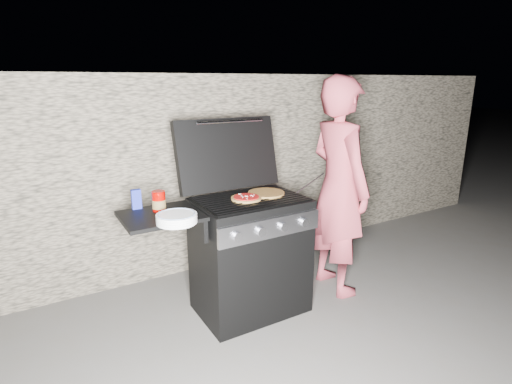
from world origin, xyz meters
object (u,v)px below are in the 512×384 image
gas_grill (221,263)px  person (339,188)px  sauce_jar (159,201)px  pizza_topped (246,198)px

gas_grill → person: (1.06, -0.05, 0.44)m
gas_grill → sauce_jar: size_ratio=9.84×
gas_grill → pizza_topped: pizza_topped is taller
pizza_topped → gas_grill: bearing=176.6°
gas_grill → pizza_topped: bearing=-3.4°
gas_grill → pizza_topped: (0.21, -0.01, 0.47)m
gas_grill → sauce_jar: bearing=169.4°
sauce_jar → person: person is taller
gas_grill → sauce_jar: (-0.40, 0.08, 0.52)m
pizza_topped → person: size_ratio=0.12×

